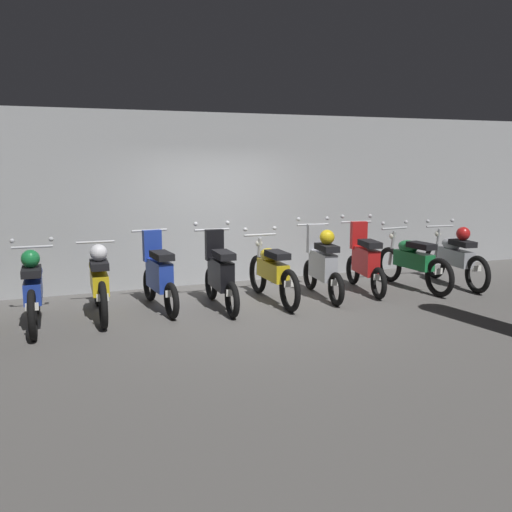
% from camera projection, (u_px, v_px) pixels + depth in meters
% --- Properties ---
extents(ground_plane, '(80.00, 80.00, 0.00)m').
position_uv_depth(ground_plane, '(251.00, 307.00, 8.70)').
color(ground_plane, '#565451').
extents(back_wall, '(16.00, 0.30, 3.07)m').
position_uv_depth(back_wall, '(212.00, 199.00, 10.28)').
color(back_wall, '#9EA0A3').
rests_on(back_wall, ground).
extents(motorbike_slot_1, '(0.59, 1.95, 1.15)m').
position_uv_depth(motorbike_slot_1, '(33.00, 288.00, 7.64)').
color(motorbike_slot_1, black).
rests_on(motorbike_slot_1, ground).
extents(motorbike_slot_2, '(0.56, 1.95, 1.08)m').
position_uv_depth(motorbike_slot_2, '(99.00, 281.00, 8.12)').
color(motorbike_slot_2, black).
rests_on(motorbike_slot_2, ground).
extents(motorbike_slot_3, '(0.56, 1.68, 1.18)m').
position_uv_depth(motorbike_slot_3, '(159.00, 275.00, 8.52)').
color(motorbike_slot_3, black).
rests_on(motorbike_slot_3, ground).
extents(motorbike_slot_4, '(0.59, 1.68, 1.29)m').
position_uv_depth(motorbike_slot_4, '(220.00, 274.00, 8.60)').
color(motorbike_slot_4, black).
rests_on(motorbike_slot_4, ground).
extents(motorbike_slot_5, '(0.59, 1.95, 1.15)m').
position_uv_depth(motorbike_slot_5, '(272.00, 271.00, 8.97)').
color(motorbike_slot_5, black).
rests_on(motorbike_slot_5, ground).
extents(motorbike_slot_6, '(0.59, 1.68, 1.29)m').
position_uv_depth(motorbike_slot_6, '(322.00, 263.00, 9.26)').
color(motorbike_slot_6, black).
rests_on(motorbike_slot_6, ground).
extents(motorbike_slot_7, '(0.58, 1.67, 1.29)m').
position_uv_depth(motorbike_slot_7, '(365.00, 261.00, 9.70)').
color(motorbike_slot_7, black).
rests_on(motorbike_slot_7, ground).
extents(motorbike_slot_8, '(0.59, 1.95, 1.15)m').
position_uv_depth(motorbike_slot_8, '(412.00, 261.00, 9.88)').
color(motorbike_slot_8, black).
rests_on(motorbike_slot_8, ground).
extents(motorbike_slot_9, '(0.59, 1.95, 1.15)m').
position_uv_depth(motorbike_slot_9, '(455.00, 256.00, 10.15)').
color(motorbike_slot_9, black).
rests_on(motorbike_slot_9, ground).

